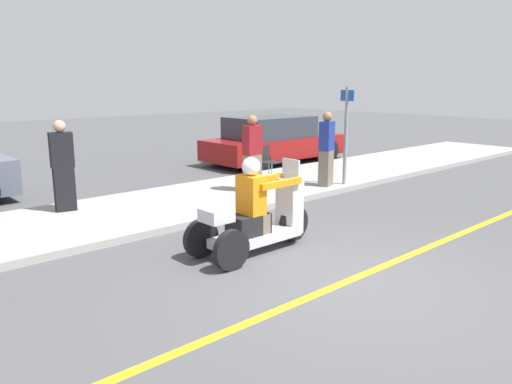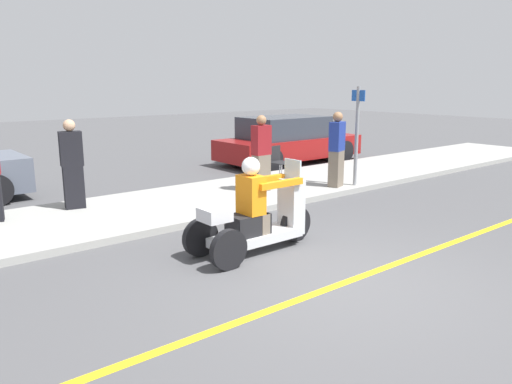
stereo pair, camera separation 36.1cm
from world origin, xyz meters
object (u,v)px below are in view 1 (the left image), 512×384
at_px(motorcycle_trike, 257,218).
at_px(spectator_with_child, 63,168).
at_px(parked_car_lot_center, 274,141).
at_px(spectator_mid_group, 252,155).
at_px(spectator_by_tree, 326,150).
at_px(street_sign, 346,132).
at_px(folding_chair_curbside, 267,160).

relative_size(motorcycle_trike, spectator_with_child, 1.26).
xyz_separation_m(spectator_with_child, parked_car_lot_center, (7.20, 2.02, -0.24)).
distance_m(spectator_with_child, spectator_mid_group, 3.78).
height_order(motorcycle_trike, spectator_by_tree, spectator_by_tree).
xyz_separation_m(spectator_mid_group, parked_car_lot_center, (3.57, 3.05, -0.23)).
xyz_separation_m(spectator_mid_group, street_sign, (2.05, -0.85, 0.42)).
relative_size(spectator_with_child, street_sign, 0.74).
bearing_deg(spectator_with_child, parked_car_lot_center, 15.65).
bearing_deg(folding_chair_curbside, spectator_with_child, 174.95).
height_order(spectator_by_tree, street_sign, street_sign).
distance_m(folding_chair_curbside, parked_car_lot_center, 3.52).
height_order(spectator_with_child, parked_car_lot_center, spectator_with_child).
height_order(motorcycle_trike, folding_chair_curbside, motorcycle_trike).
relative_size(spectator_by_tree, parked_car_lot_center, 0.37).
xyz_separation_m(motorcycle_trike, parked_car_lot_center, (5.90, 5.76, 0.17)).
distance_m(motorcycle_trike, parked_car_lot_center, 8.25).
bearing_deg(spectator_mid_group, spectator_by_tree, -22.89).
relative_size(spectator_by_tree, spectator_mid_group, 1.03).
height_order(spectator_with_child, spectator_mid_group, spectator_with_child).
distance_m(spectator_by_tree, folding_chair_curbside, 1.46).
height_order(spectator_mid_group, street_sign, street_sign).
height_order(spectator_with_child, spectator_by_tree, spectator_by_tree).
xyz_separation_m(folding_chair_curbside, parked_car_lot_center, (2.55, 2.43, 0.04)).
distance_m(spectator_with_child, street_sign, 6.00).
bearing_deg(spectator_mid_group, motorcycle_trike, -130.66).
bearing_deg(spectator_mid_group, street_sign, -22.62).
relative_size(spectator_mid_group, street_sign, 0.74).
relative_size(motorcycle_trike, folding_chair_curbside, 2.52).
xyz_separation_m(spectator_mid_group, folding_chair_curbside, (1.01, 0.62, -0.28)).
distance_m(motorcycle_trike, spectator_by_tree, 4.45).
bearing_deg(motorcycle_trike, spectator_by_tree, 27.32).
bearing_deg(folding_chair_curbside, motorcycle_trike, -135.09).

